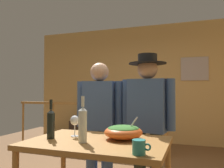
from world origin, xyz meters
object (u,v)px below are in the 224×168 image
tv_console (89,130)px  flat_screen_tv (89,111)px  serving_table (97,152)px  salad_bowl (123,131)px  wine_glass (75,121)px  stair_railing (110,119)px  person_standing_left (99,119)px  wine_bottle_clear (83,124)px  person_standing_right (148,116)px  wine_bottle_dark (51,123)px  mug_teal (139,147)px  framed_picture (195,69)px

tv_console → flat_screen_tv: 0.48m
flat_screen_tv → serving_table: (1.68, -3.38, 0.00)m
flat_screen_tv → salad_bowl: size_ratio=1.55×
salad_bowl → wine_glass: (-0.43, -0.04, 0.07)m
tv_console → serving_table: serving_table is taller
stair_railing → person_standing_left: person_standing_left is taller
wine_bottle_clear → person_standing_right: (0.35, 0.81, -0.01)m
tv_console → person_standing_right: person_standing_right is taller
wine_glass → wine_bottle_dark: wine_bottle_dark is taller
tv_console → wine_glass: (1.43, -3.33, 0.70)m
wine_glass → flat_screen_tv: bearing=113.4°
stair_railing → person_standing_left: 1.99m
tv_console → flat_screen_tv: bearing=-90.0°
wine_bottle_dark → mug_teal: bearing=-15.6°
mug_teal → stair_railing: bearing=113.3°
framed_picture → person_standing_right: (-0.48, -3.00, -0.75)m
flat_screen_tv → person_standing_left: person_standing_left is taller
framed_picture → flat_screen_tv: 2.65m
person_standing_right → flat_screen_tv: bearing=-46.2°
salad_bowl → person_standing_left: person_standing_left is taller
flat_screen_tv → person_standing_right: size_ratio=0.31×
flat_screen_tv → wine_glass: 3.61m
tv_console → wine_glass: bearing=-66.8°
serving_table → mug_teal: 0.52m
person_standing_left → serving_table: bearing=103.8°
framed_picture → mug_teal: bearing=-95.0°
framed_picture → salad_bowl: framed_picture is taller
salad_bowl → person_standing_left: size_ratio=0.21×
flat_screen_tv → wine_bottle_dark: 3.68m
salad_bowl → person_standing_right: bearing=81.0°
salad_bowl → wine_bottle_dark: wine_bottle_dark is taller
serving_table → salad_bowl: (0.18, 0.12, 0.16)m
wine_bottle_dark → flat_screen_tv: bearing=110.4°
salad_bowl → wine_bottle_dark: (-0.58, -0.18, 0.07)m
wine_bottle_dark → tv_console: bearing=110.2°
tv_console → person_standing_left: (1.40, -2.71, 0.65)m
person_standing_right → tv_console: bearing=-46.5°
stair_railing → wine_glass: (0.59, -2.52, 0.29)m
tv_console → flat_screen_tv: size_ratio=1.82×
framed_picture → wine_bottle_clear: (-0.84, -3.81, -0.74)m
framed_picture → serving_table: bearing=-101.6°
wine_bottle_dark → stair_railing: bearing=99.4°
person_standing_left → person_standing_right: size_ratio=0.96×
salad_bowl → person_standing_right: person_standing_right is taller
stair_railing → flat_screen_tv: (-0.84, 0.78, 0.06)m
stair_railing → framed_picture: bearing=34.6°
wine_bottle_dark → wine_bottle_clear: size_ratio=0.91×
serving_table → mug_teal: (0.41, -0.29, 0.14)m
mug_teal → person_standing_left: 1.21m
salad_bowl → wine_bottle_dark: bearing=-162.4°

